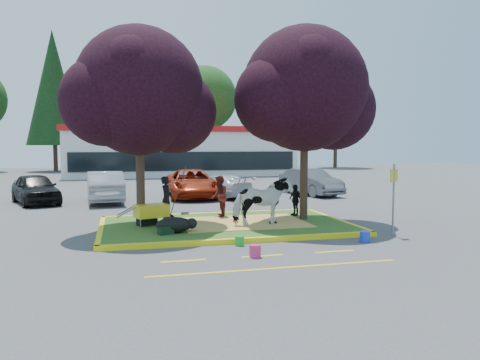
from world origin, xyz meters
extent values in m
plane|color=#424244|center=(0.00, 0.00, 0.00)|extent=(90.00, 90.00, 0.00)
cube|color=#30581B|center=(0.00, 0.00, 0.07)|extent=(8.00, 5.00, 0.15)
cube|color=yellow|center=(0.00, -2.58, 0.07)|extent=(8.30, 0.16, 0.15)
cube|color=yellow|center=(0.00, 2.58, 0.07)|extent=(8.30, 0.16, 0.15)
cube|color=yellow|center=(-4.08, 0.00, 0.07)|extent=(0.16, 5.30, 0.15)
cube|color=yellow|center=(4.08, 0.00, 0.07)|extent=(0.16, 5.30, 0.15)
cube|color=#D4B157|center=(0.60, 0.00, 0.15)|extent=(4.20, 3.00, 0.01)
cylinder|color=black|center=(-2.80, 0.40, 1.91)|extent=(0.28, 0.28, 3.53)
sphere|color=black|center=(-2.80, 0.40, 4.56)|extent=(4.20, 4.20, 4.20)
sphere|color=black|center=(-1.64, 0.60, 3.93)|extent=(2.86, 2.86, 2.86)
sphere|color=black|center=(-3.85, 0.10, 4.18)|extent=(2.86, 2.86, 2.86)
cylinder|color=black|center=(2.90, 0.20, 2.00)|extent=(0.28, 0.28, 3.70)
sphere|color=black|center=(2.90, 0.20, 4.77)|extent=(4.40, 4.40, 4.40)
sphere|color=black|center=(4.11, 0.40, 4.11)|extent=(2.99, 2.99, 2.99)
sphere|color=black|center=(1.80, -0.10, 4.37)|extent=(2.99, 2.99, 2.99)
cube|color=yellow|center=(-2.00, -4.20, 0.00)|extent=(1.10, 0.12, 0.01)
cube|color=yellow|center=(0.00, -4.20, 0.00)|extent=(1.10, 0.12, 0.01)
cube|color=yellow|center=(2.00, -4.20, 0.00)|extent=(1.10, 0.12, 0.01)
cube|color=yellow|center=(0.00, -5.40, 0.00)|extent=(6.00, 0.10, 0.01)
cube|color=silver|center=(2.00, 28.00, 2.00)|extent=(20.00, 8.00, 4.00)
cube|color=#B61513|center=(2.00, 28.00, 4.15)|extent=(20.40, 8.40, 0.50)
cube|color=black|center=(2.00, 23.95, 1.40)|extent=(19.00, 0.10, 1.60)
cylinder|color=black|center=(-10.00, 37.00, 1.96)|extent=(0.44, 0.44, 3.92)
cone|color=black|center=(-10.00, 37.00, 8.68)|extent=(5.60, 5.60, 11.90)
cylinder|color=black|center=(-2.00, 38.50, 1.54)|extent=(0.44, 0.44, 3.08)
sphere|color=#143811|center=(-2.00, 38.50, 6.82)|extent=(6.16, 6.16, 6.16)
cylinder|color=black|center=(6.00, 37.50, 1.82)|extent=(0.44, 0.44, 3.64)
sphere|color=#143811|center=(6.00, 37.50, 8.06)|extent=(7.28, 7.28, 7.28)
cylinder|color=black|center=(14.00, 38.00, 1.75)|extent=(0.44, 0.44, 3.50)
cone|color=black|center=(14.00, 38.00, 7.75)|extent=(5.00, 5.00, 10.62)
cylinder|color=black|center=(22.00, 37.00, 1.61)|extent=(0.44, 0.44, 3.22)
sphere|color=#143811|center=(22.00, 37.00, 7.13)|extent=(6.44, 6.44, 6.44)
imported|color=white|center=(1.04, -0.76, 0.95)|extent=(1.94, 0.95, 1.61)
ellipsoid|color=black|center=(-1.89, -1.27, 0.39)|extent=(1.12, 0.66, 0.48)
imported|color=black|center=(-1.88, 1.15, 0.93)|extent=(0.59, 0.67, 1.55)
imported|color=#4F1816|center=(0.07, 1.41, 0.91)|extent=(0.76, 0.87, 1.53)
imported|color=black|center=(2.91, 1.06, 0.74)|extent=(0.45, 0.74, 1.18)
cylinder|color=black|center=(-1.90, 0.11, 0.34)|extent=(0.38, 0.19, 0.38)
cylinder|color=slate|center=(-2.84, -0.12, 0.29)|extent=(0.04, 0.04, 0.27)
cylinder|color=slate|center=(-2.84, 0.34, 0.29)|extent=(0.04, 0.04, 0.27)
cube|color=gold|center=(-2.47, 0.11, 0.65)|extent=(1.19, 0.93, 0.42)
cylinder|color=slate|center=(-3.26, -0.12, 0.67)|extent=(0.66, 0.25, 0.35)
cylinder|color=slate|center=(-3.26, 0.34, 0.67)|extent=(0.66, 0.25, 0.35)
cube|color=black|center=(-2.62, 0.25, 0.31)|extent=(0.70, 0.55, 0.31)
cube|color=black|center=(-2.16, -1.47, 0.26)|extent=(0.49, 0.38, 0.23)
cylinder|color=slate|center=(4.67, -2.70, 1.11)|extent=(0.06, 0.06, 2.23)
cube|color=yellow|center=(4.67, -2.70, 1.87)|extent=(0.31, 0.12, 0.40)
cylinder|color=green|center=(-0.25, -2.86, 0.13)|extent=(0.29, 0.29, 0.27)
cylinder|color=#CE2D63|center=(-0.21, -4.27, 0.16)|extent=(0.39, 0.39, 0.32)
cylinder|color=blue|center=(3.38, -3.30, 0.16)|extent=(0.34, 0.34, 0.32)
imported|color=black|center=(-7.38, 8.56, 0.72)|extent=(3.06, 4.54, 1.44)
imported|color=#93979A|center=(-4.18, 8.29, 0.76)|extent=(1.98, 4.73, 1.52)
imported|color=#A2270D|center=(0.22, 9.31, 0.74)|extent=(2.62, 5.42, 1.49)
imported|color=silver|center=(1.73, 8.92, 0.60)|extent=(3.17, 4.49, 1.21)
imported|color=#53555A|center=(6.87, 8.95, 0.73)|extent=(2.44, 4.66, 1.46)
camera|label=1|loc=(-3.44, -15.33, 2.82)|focal=35.00mm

